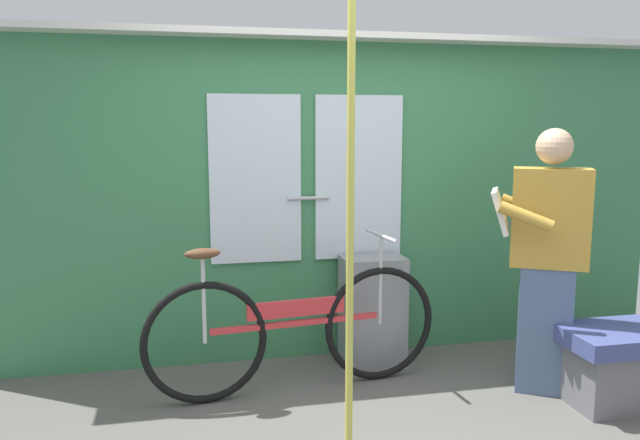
{
  "coord_description": "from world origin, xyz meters",
  "views": [
    {
      "loc": [
        -0.99,
        -2.87,
        1.6
      ],
      "look_at": [
        -0.22,
        0.73,
        1.03
      ],
      "focal_mm": 35.06,
      "sensor_mm": 36.0,
      "label": 1
    }
  ],
  "objects_px": {
    "passenger_reading_newspaper": "(546,256)",
    "bicycle_near_door": "(295,329)",
    "bench_seat_corner": "(623,364)",
    "handrail_pole": "(350,241)",
    "trash_bin_by_wall": "(372,309)"
  },
  "relations": [
    {
      "from": "passenger_reading_newspaper",
      "to": "bicycle_near_door",
      "type": "bearing_deg",
      "value": 17.46
    },
    {
      "from": "passenger_reading_newspaper",
      "to": "bench_seat_corner",
      "type": "height_order",
      "value": "passenger_reading_newspaper"
    },
    {
      "from": "handrail_pole",
      "to": "bench_seat_corner",
      "type": "relative_size",
      "value": 3.04
    },
    {
      "from": "trash_bin_by_wall",
      "to": "handrail_pole",
      "type": "distance_m",
      "value": 1.46
    },
    {
      "from": "handrail_pole",
      "to": "passenger_reading_newspaper",
      "type": "bearing_deg",
      "value": 21.18
    },
    {
      "from": "bicycle_near_door",
      "to": "trash_bin_by_wall",
      "type": "relative_size",
      "value": 2.5
    },
    {
      "from": "bicycle_near_door",
      "to": "handrail_pole",
      "type": "bearing_deg",
      "value": -88.23
    },
    {
      "from": "passenger_reading_newspaper",
      "to": "handrail_pole",
      "type": "distance_m",
      "value": 1.44
    },
    {
      "from": "passenger_reading_newspaper",
      "to": "trash_bin_by_wall",
      "type": "distance_m",
      "value": 1.18
    },
    {
      "from": "handrail_pole",
      "to": "bench_seat_corner",
      "type": "xyz_separation_m",
      "value": [
        1.68,
        0.25,
        -0.83
      ]
    },
    {
      "from": "bicycle_near_door",
      "to": "passenger_reading_newspaper",
      "type": "xyz_separation_m",
      "value": [
        1.45,
        -0.3,
        0.44
      ]
    },
    {
      "from": "bicycle_near_door",
      "to": "trash_bin_by_wall",
      "type": "distance_m",
      "value": 0.7
    },
    {
      "from": "trash_bin_by_wall",
      "to": "handrail_pole",
      "type": "relative_size",
      "value": 0.34
    },
    {
      "from": "bicycle_near_door",
      "to": "trash_bin_by_wall",
      "type": "xyz_separation_m",
      "value": [
        0.59,
        0.37,
        -0.02
      ]
    },
    {
      "from": "trash_bin_by_wall",
      "to": "handrail_pole",
      "type": "xyz_separation_m",
      "value": [
        -0.47,
        -1.18,
        0.71
      ]
    }
  ]
}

